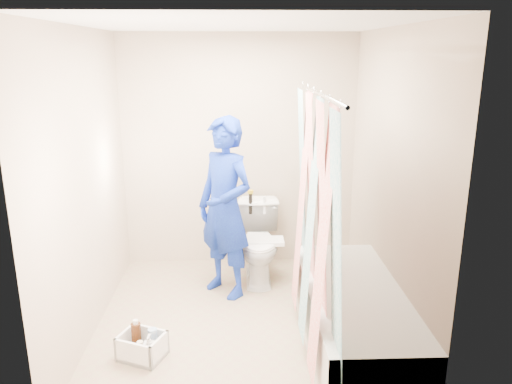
{
  "coord_description": "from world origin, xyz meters",
  "views": [
    {
      "loc": [
        -0.01,
        -3.78,
        2.21
      ],
      "look_at": [
        0.14,
        0.38,
        1.03
      ],
      "focal_mm": 35.0,
      "sensor_mm": 36.0,
      "label": 1
    }
  ],
  "objects_px": {
    "cleaning_caddy": "(143,347)",
    "plumber": "(225,208)",
    "bathtub": "(353,317)",
    "toilet": "(259,243)"
  },
  "relations": [
    {
      "from": "plumber",
      "to": "cleaning_caddy",
      "type": "xyz_separation_m",
      "value": [
        -0.6,
        -1.05,
        -0.75
      ]
    },
    {
      "from": "cleaning_caddy",
      "to": "toilet",
      "type": "bearing_deg",
      "value": 78.26
    },
    {
      "from": "bathtub",
      "to": "toilet",
      "type": "relative_size",
      "value": 2.3
    },
    {
      "from": "bathtub",
      "to": "toilet",
      "type": "height_order",
      "value": "toilet"
    },
    {
      "from": "plumber",
      "to": "bathtub",
      "type": "bearing_deg",
      "value": -1.2
    },
    {
      "from": "cleaning_caddy",
      "to": "plumber",
      "type": "bearing_deg",
      "value": 83.2
    },
    {
      "from": "toilet",
      "to": "cleaning_caddy",
      "type": "bearing_deg",
      "value": -124.28
    },
    {
      "from": "bathtub",
      "to": "toilet",
      "type": "distance_m",
      "value": 1.43
    },
    {
      "from": "plumber",
      "to": "cleaning_caddy",
      "type": "bearing_deg",
      "value": -76.19
    },
    {
      "from": "bathtub",
      "to": "plumber",
      "type": "distance_m",
      "value": 1.5
    }
  ]
}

